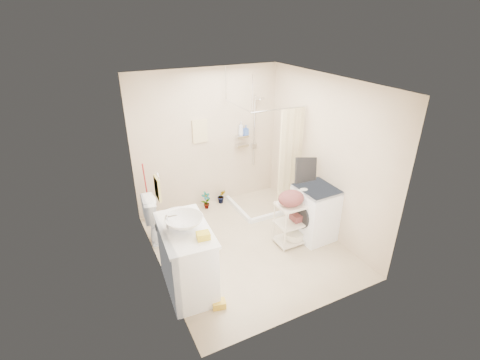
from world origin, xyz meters
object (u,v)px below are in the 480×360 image
at_px(vanity, 187,258).
at_px(laundry_rack, 295,219).
at_px(washing_machine, 316,212).
at_px(toilet, 170,217).

relative_size(vanity, laundry_rack, 1.25).
bearing_deg(laundry_rack, washing_machine, -0.99).
bearing_deg(vanity, washing_machine, 9.66).
xyz_separation_m(vanity, toilet, (0.12, 1.20, -0.06)).
distance_m(toilet, laundry_rack, 2.02).
xyz_separation_m(washing_machine, laundry_rack, (-0.40, 0.01, -0.02)).
distance_m(washing_machine, laundry_rack, 0.40).
height_order(washing_machine, laundry_rack, washing_machine).
bearing_deg(laundry_rack, vanity, -173.07).
bearing_deg(toilet, laundry_rack, -113.20).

